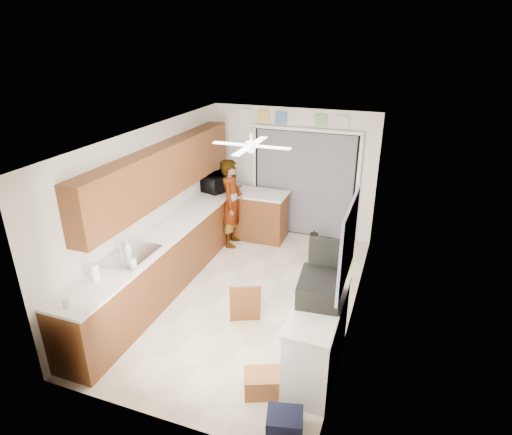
% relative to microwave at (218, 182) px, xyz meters
% --- Properties ---
extents(floor, '(5.00, 5.00, 0.00)m').
position_rel_microwave_xyz_m(floor, '(1.31, -1.87, -1.10)').
color(floor, beige).
rests_on(floor, ground).
extents(ceiling, '(5.00, 5.00, 0.00)m').
position_rel_microwave_xyz_m(ceiling, '(1.31, -1.87, 1.40)').
color(ceiling, white).
rests_on(ceiling, ground).
extents(wall_back, '(3.20, 0.00, 3.20)m').
position_rel_microwave_xyz_m(wall_back, '(1.31, 0.63, 0.15)').
color(wall_back, silver).
rests_on(wall_back, ground).
extents(wall_front, '(3.20, 0.00, 3.20)m').
position_rel_microwave_xyz_m(wall_front, '(1.31, -4.37, 0.15)').
color(wall_front, silver).
rests_on(wall_front, ground).
extents(wall_left, '(0.00, 5.00, 5.00)m').
position_rel_microwave_xyz_m(wall_left, '(-0.29, -1.87, 0.15)').
color(wall_left, silver).
rests_on(wall_left, ground).
extents(wall_right, '(0.00, 5.00, 5.00)m').
position_rel_microwave_xyz_m(wall_right, '(2.91, -1.87, 0.15)').
color(wall_right, silver).
rests_on(wall_right, ground).
extents(left_base_cabinets, '(0.60, 4.80, 0.90)m').
position_rel_microwave_xyz_m(left_base_cabinets, '(0.01, -1.87, -0.65)').
color(left_base_cabinets, brown).
rests_on(left_base_cabinets, floor).
extents(left_countertop, '(0.62, 4.80, 0.04)m').
position_rel_microwave_xyz_m(left_countertop, '(0.02, -1.87, -0.18)').
color(left_countertop, white).
rests_on(left_countertop, left_base_cabinets).
extents(upper_cabinets, '(0.32, 4.00, 0.80)m').
position_rel_microwave_xyz_m(upper_cabinets, '(-0.13, -1.67, 0.70)').
color(upper_cabinets, brown).
rests_on(upper_cabinets, wall_left).
extents(sink_basin, '(0.50, 0.76, 0.06)m').
position_rel_microwave_xyz_m(sink_basin, '(0.02, -2.87, -0.15)').
color(sink_basin, silver).
rests_on(sink_basin, left_countertop).
extents(faucet, '(0.03, 0.03, 0.22)m').
position_rel_microwave_xyz_m(faucet, '(-0.17, -2.87, -0.05)').
color(faucet, silver).
rests_on(faucet, left_countertop).
extents(peninsula_base, '(1.00, 0.60, 0.90)m').
position_rel_microwave_xyz_m(peninsula_base, '(0.81, 0.13, -0.65)').
color(peninsula_base, brown).
rests_on(peninsula_base, floor).
extents(peninsula_top, '(1.04, 0.64, 0.04)m').
position_rel_microwave_xyz_m(peninsula_top, '(0.81, 0.13, -0.18)').
color(peninsula_top, white).
rests_on(peninsula_top, peninsula_base).
extents(back_opening_recess, '(2.00, 0.06, 2.10)m').
position_rel_microwave_xyz_m(back_opening_recess, '(1.56, 0.60, -0.05)').
color(back_opening_recess, black).
rests_on(back_opening_recess, wall_back).
extents(curtain_panel, '(1.90, 0.03, 2.05)m').
position_rel_microwave_xyz_m(curtain_panel, '(1.56, 0.56, -0.05)').
color(curtain_panel, slate).
rests_on(curtain_panel, wall_back).
extents(door_trim_left, '(0.06, 0.04, 2.10)m').
position_rel_microwave_xyz_m(door_trim_left, '(0.54, 0.57, -0.05)').
color(door_trim_left, white).
rests_on(door_trim_left, wall_back).
extents(door_trim_right, '(0.06, 0.04, 2.10)m').
position_rel_microwave_xyz_m(door_trim_right, '(2.58, 0.57, -0.05)').
color(door_trim_right, white).
rests_on(door_trim_right, wall_back).
extents(door_trim_head, '(2.10, 0.04, 0.06)m').
position_rel_microwave_xyz_m(door_trim_head, '(1.56, 0.57, 1.02)').
color(door_trim_head, white).
rests_on(door_trim_head, wall_back).
extents(header_frame_0, '(0.22, 0.02, 0.22)m').
position_rel_microwave_xyz_m(header_frame_0, '(0.71, 0.60, 1.20)').
color(header_frame_0, '#DBC449').
rests_on(header_frame_0, wall_back).
extents(header_frame_1, '(0.22, 0.02, 0.22)m').
position_rel_microwave_xyz_m(header_frame_1, '(1.06, 0.60, 1.20)').
color(header_frame_1, '#4474B7').
rests_on(header_frame_1, wall_back).
extents(header_frame_3, '(0.22, 0.02, 0.22)m').
position_rel_microwave_xyz_m(header_frame_3, '(1.81, 0.60, 1.20)').
color(header_frame_3, '#73B064').
rests_on(header_frame_3, wall_back).
extents(header_frame_4, '(0.22, 0.02, 0.22)m').
position_rel_microwave_xyz_m(header_frame_4, '(2.21, 0.60, 1.20)').
color(header_frame_4, silver).
rests_on(header_frame_4, wall_back).
extents(route66_sign, '(0.22, 0.02, 0.26)m').
position_rel_microwave_xyz_m(route66_sign, '(0.36, 0.60, 1.20)').
color(route66_sign, silver).
rests_on(route66_sign, wall_back).
extents(right_counter_base, '(0.50, 1.40, 0.90)m').
position_rel_microwave_xyz_m(right_counter_base, '(2.66, -3.07, -0.65)').
color(right_counter_base, white).
rests_on(right_counter_base, floor).
extents(right_counter_top, '(0.54, 1.44, 0.04)m').
position_rel_microwave_xyz_m(right_counter_top, '(2.65, -3.07, -0.18)').
color(right_counter_top, white).
rests_on(right_counter_top, right_counter_base).
extents(abstract_painting, '(0.03, 1.15, 0.95)m').
position_rel_microwave_xyz_m(abstract_painting, '(2.89, -2.87, 0.55)').
color(abstract_painting, '#DF529D').
rests_on(abstract_painting, wall_right).
extents(ceiling_fan, '(1.14, 1.14, 0.24)m').
position_rel_microwave_xyz_m(ceiling_fan, '(1.31, -1.67, 1.22)').
color(ceiling_fan, white).
rests_on(ceiling_fan, ceiling).
extents(microwave, '(0.56, 0.68, 0.33)m').
position_rel_microwave_xyz_m(microwave, '(0.00, 0.00, 0.00)').
color(microwave, black).
rests_on(microwave, left_countertop).
extents(soap_bottle, '(0.11, 0.11, 0.26)m').
position_rel_microwave_xyz_m(soap_bottle, '(-0.04, -2.87, -0.04)').
color(soap_bottle, silver).
rests_on(soap_bottle, left_countertop).
extents(jar_a, '(0.11, 0.11, 0.12)m').
position_rel_microwave_xyz_m(jar_a, '(0.19, -3.09, -0.10)').
color(jar_a, silver).
rests_on(jar_a, left_countertop).
extents(jar_b, '(0.10, 0.10, 0.11)m').
position_rel_microwave_xyz_m(jar_b, '(0.02, -4.12, -0.11)').
color(jar_b, silver).
rests_on(jar_b, left_countertop).
extents(paper_towel_roll, '(0.14, 0.14, 0.23)m').
position_rel_microwave_xyz_m(paper_towel_roll, '(-0.04, -3.54, -0.05)').
color(paper_towel_roll, white).
rests_on(paper_towel_roll, left_countertop).
extents(suitcase, '(0.52, 0.67, 0.27)m').
position_rel_microwave_xyz_m(suitcase, '(2.63, -2.97, -0.03)').
color(suitcase, black).
rests_on(suitcase, right_counter_top).
extents(suitcase_rim, '(0.49, 0.62, 0.02)m').
position_rel_microwave_xyz_m(suitcase_rim, '(2.63, -2.97, -0.14)').
color(suitcase_rim, yellow).
rests_on(suitcase_rim, suitcase).
extents(suitcase_lid, '(0.42, 0.07, 0.50)m').
position_rel_microwave_xyz_m(suitcase_lid, '(2.63, -2.68, 0.22)').
color(suitcase_lid, black).
rests_on(suitcase_lid, suitcase).
extents(cardboard_box, '(0.50, 0.44, 0.26)m').
position_rel_microwave_xyz_m(cardboard_box, '(2.18, -3.65, -0.98)').
color(cardboard_box, '#9A5430').
rests_on(cardboard_box, floor).
extents(navy_crate, '(0.43, 0.38, 0.22)m').
position_rel_microwave_xyz_m(navy_crate, '(2.56, -4.07, -0.99)').
color(navy_crate, black).
rests_on(navy_crate, floor).
extents(cabinet_door_panel, '(0.46, 0.33, 0.64)m').
position_rel_microwave_xyz_m(cabinet_door_panel, '(1.54, -2.54, -0.78)').
color(cabinet_door_panel, brown).
rests_on(cabinet_door_panel, floor).
extents(man, '(0.49, 0.66, 1.68)m').
position_rel_microwave_xyz_m(man, '(0.41, -0.31, -0.26)').
color(man, white).
rests_on(man, floor).
extents(dog, '(0.33, 0.55, 0.41)m').
position_rel_microwave_xyz_m(dog, '(1.98, -0.20, -0.90)').
color(dog, black).
rests_on(dog, floor).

